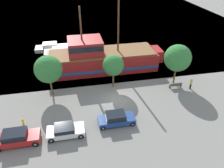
# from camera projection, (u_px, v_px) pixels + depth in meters

# --- Properties ---
(ground_plane) EXTENTS (160.00, 160.00, 0.00)m
(ground_plane) POSITION_uv_depth(u_px,v_px,m) (117.00, 99.00, 29.96)
(ground_plane) COLOR gray
(water_surface) EXTENTS (80.00, 80.00, 0.00)m
(water_surface) POSITION_uv_depth(u_px,v_px,m) (86.00, 15.00, 66.45)
(water_surface) COLOR #38667F
(water_surface) RESTS_ON ground
(pirate_ship) EXTENTS (19.23, 5.88, 11.75)m
(pirate_ship) POSITION_uv_depth(u_px,v_px,m) (100.00, 58.00, 36.36)
(pirate_ship) COLOR #A31E1E
(pirate_ship) RESTS_ON water_surface
(moored_boat_dockside) EXTENTS (6.75, 2.58, 1.63)m
(moored_boat_dockside) POSITION_uv_depth(u_px,v_px,m) (62.00, 52.00, 41.52)
(moored_boat_dockside) COLOR silver
(moored_boat_dockside) RESTS_ON water_surface
(moored_boat_outer) EXTENTS (6.77, 2.59, 1.46)m
(moored_boat_outer) POSITION_uv_depth(u_px,v_px,m) (52.00, 47.00, 43.90)
(moored_boat_outer) COLOR #B7B2A8
(moored_boat_outer) RESTS_ON water_surface
(parked_car_curb_front) EXTENTS (4.63, 1.90, 1.58)m
(parked_car_curb_front) POSITION_uv_depth(u_px,v_px,m) (17.00, 138.00, 22.80)
(parked_car_curb_front) COLOR #B21E1E
(parked_car_curb_front) RESTS_ON ground_plane
(parked_car_curb_mid) EXTENTS (4.06, 1.98, 1.28)m
(parked_car_curb_mid) POSITION_uv_depth(u_px,v_px,m) (65.00, 131.00, 23.88)
(parked_car_curb_mid) COLOR white
(parked_car_curb_mid) RESTS_ON ground_plane
(parked_car_curb_rear) EXTENTS (4.30, 1.88, 1.47)m
(parked_car_curb_rear) POSITION_uv_depth(u_px,v_px,m) (116.00, 119.00, 25.44)
(parked_car_curb_rear) COLOR navy
(parked_car_curb_rear) RESTS_ON ground_plane
(fire_hydrant) EXTENTS (0.42, 0.25, 0.76)m
(fire_hydrant) POSITION_uv_depth(u_px,v_px,m) (23.00, 121.00, 25.49)
(fire_hydrant) COLOR yellow
(fire_hydrant) RESTS_ON ground_plane
(bench_promenade_east) EXTENTS (1.81, 0.45, 0.85)m
(bench_promenade_east) POSITION_uv_depth(u_px,v_px,m) (176.00, 85.00, 32.06)
(bench_promenade_east) COLOR #4C4742
(bench_promenade_east) RESTS_ON ground_plane
(pedestrian_walking_near) EXTENTS (0.32, 0.32, 1.59)m
(pedestrian_walking_near) POSITION_uv_depth(u_px,v_px,m) (191.00, 84.00, 31.72)
(pedestrian_walking_near) COLOR #232838
(pedestrian_walking_near) RESTS_ON ground_plane
(tree_row_east) EXTENTS (3.70, 3.70, 5.88)m
(tree_row_east) POSITION_uv_depth(u_px,v_px,m) (48.00, 69.00, 28.72)
(tree_row_east) COLOR brown
(tree_row_east) RESTS_ON ground_plane
(tree_row_mideast) EXTENTS (3.04, 3.04, 5.07)m
(tree_row_mideast) POSITION_uv_depth(u_px,v_px,m) (113.00, 65.00, 30.77)
(tree_row_mideast) COLOR brown
(tree_row_mideast) RESTS_ON ground_plane
(tree_row_midwest) EXTENTS (3.90, 3.90, 6.10)m
(tree_row_midwest) POSITION_uv_depth(u_px,v_px,m) (178.00, 58.00, 31.33)
(tree_row_midwest) COLOR brown
(tree_row_midwest) RESTS_ON ground_plane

